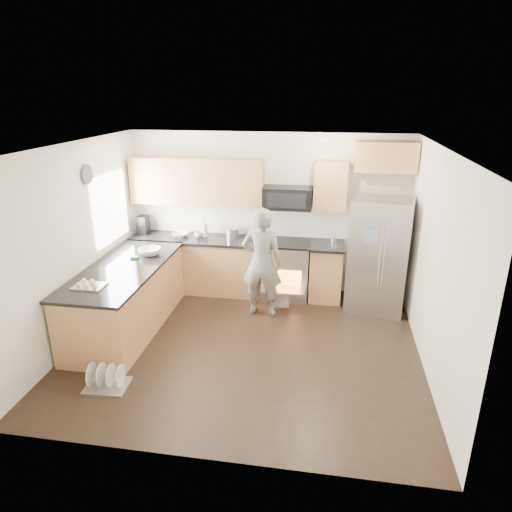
% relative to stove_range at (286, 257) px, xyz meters
% --- Properties ---
extents(ground, '(4.50, 4.50, 0.00)m').
position_rel_stove_range_xyz_m(ground, '(-0.35, -1.69, -0.68)').
color(ground, black).
rests_on(ground, ground).
extents(room_shell, '(4.54, 4.04, 2.62)m').
position_rel_stove_range_xyz_m(room_shell, '(-0.39, -1.68, 1.00)').
color(room_shell, white).
rests_on(room_shell, ground).
extents(back_cabinet_run, '(4.45, 0.64, 2.50)m').
position_rel_stove_range_xyz_m(back_cabinet_run, '(-0.94, 0.05, 0.29)').
color(back_cabinet_run, '#B48248').
rests_on(back_cabinet_run, ground).
extents(peninsula, '(0.96, 2.36, 1.03)m').
position_rel_stove_range_xyz_m(peninsula, '(-2.10, -1.44, -0.21)').
color(peninsula, '#B48248').
rests_on(peninsula, ground).
extents(stove_range, '(0.76, 0.97, 1.79)m').
position_rel_stove_range_xyz_m(stove_range, '(0.00, 0.00, 0.00)').
color(stove_range, '#B7B7BC').
rests_on(stove_range, ground).
extents(refrigerator, '(0.95, 0.80, 1.74)m').
position_rel_stove_range_xyz_m(refrigerator, '(1.42, -0.24, 0.19)').
color(refrigerator, '#B7B7BC').
rests_on(refrigerator, ground).
extents(person, '(0.63, 0.43, 1.65)m').
position_rel_stove_range_xyz_m(person, '(-0.28, -0.71, 0.15)').
color(person, gray).
rests_on(person, ground).
extents(dish_rack, '(0.50, 0.42, 0.30)m').
position_rel_stove_range_xyz_m(dish_rack, '(-1.76, -2.82, -0.60)').
color(dish_rack, '#B7B7BC').
rests_on(dish_rack, ground).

